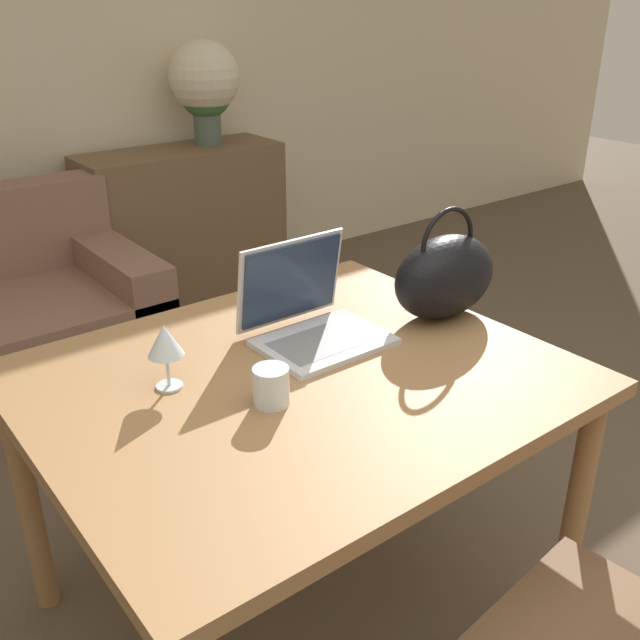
{
  "coord_description": "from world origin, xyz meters",
  "views": [
    {
      "loc": [
        -1.0,
        -0.58,
        1.6
      ],
      "look_at": [
        -0.05,
        0.64,
        0.89
      ],
      "focal_mm": 40.0,
      "sensor_mm": 36.0,
      "label": 1
    }
  ],
  "objects_px": {
    "laptop": "(308,313)",
    "wine_glass": "(165,342)",
    "flower_vase": "(205,84)",
    "drinking_glass": "(271,386)",
    "handbag": "(445,275)"
  },
  "relations": [
    {
      "from": "wine_glass",
      "to": "flower_vase",
      "type": "bearing_deg",
      "value": 58.12
    },
    {
      "from": "laptop",
      "to": "flower_vase",
      "type": "relative_size",
      "value": 0.6
    },
    {
      "from": "handbag",
      "to": "laptop",
      "type": "bearing_deg",
      "value": 161.95
    },
    {
      "from": "wine_glass",
      "to": "handbag",
      "type": "height_order",
      "value": "handbag"
    },
    {
      "from": "drinking_glass",
      "to": "wine_glass",
      "type": "bearing_deg",
      "value": 125.57
    },
    {
      "from": "wine_glass",
      "to": "flower_vase",
      "type": "relative_size",
      "value": 0.3
    },
    {
      "from": "flower_vase",
      "to": "drinking_glass",
      "type": "bearing_deg",
      "value": -116.75
    },
    {
      "from": "laptop",
      "to": "wine_glass",
      "type": "bearing_deg",
      "value": -177.45
    },
    {
      "from": "handbag",
      "to": "flower_vase",
      "type": "bearing_deg",
      "value": 76.8
    },
    {
      "from": "laptop",
      "to": "flower_vase",
      "type": "bearing_deg",
      "value": 66.77
    },
    {
      "from": "laptop",
      "to": "flower_vase",
      "type": "xyz_separation_m",
      "value": [
        0.9,
        2.1,
        0.33
      ]
    },
    {
      "from": "handbag",
      "to": "wine_glass",
      "type": "bearing_deg",
      "value": 172.48
    },
    {
      "from": "laptop",
      "to": "wine_glass",
      "type": "height_order",
      "value": "laptop"
    },
    {
      "from": "flower_vase",
      "to": "handbag",
      "type": "bearing_deg",
      "value": -103.2
    },
    {
      "from": "laptop",
      "to": "drinking_glass",
      "type": "distance_m",
      "value": 0.35
    }
  ]
}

